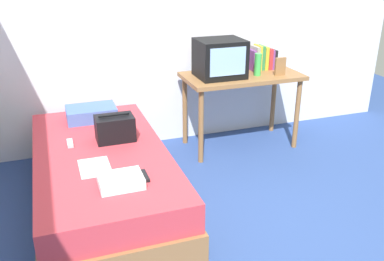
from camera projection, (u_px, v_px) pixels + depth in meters
ground_plane at (257, 245)px, 2.93m from camera, size 8.00×8.00×0.00m
wall_back at (171, 16)px, 4.18m from camera, size 5.20×0.10×2.60m
bed at (103, 179)px, 3.30m from camera, size 1.00×2.00×0.49m
desk at (242, 84)px, 4.22m from camera, size 1.16×0.60×0.77m
tv at (220, 58)px, 4.03m from camera, size 0.44×0.39×0.36m
water_bottle at (258, 65)px, 4.10m from camera, size 0.07×0.07×0.22m
book_row at (262, 58)px, 4.34m from camera, size 0.27×0.17×0.25m
picture_frame at (280, 66)px, 4.12m from camera, size 0.11×0.02×0.18m
pillow at (91, 113)px, 3.79m from camera, size 0.43×0.30×0.12m
handbag at (115, 128)px, 3.35m from camera, size 0.30×0.20×0.23m
magazine at (95, 167)px, 2.94m from camera, size 0.21×0.29×0.01m
remote_dark at (144, 176)px, 2.81m from camera, size 0.04×0.16×0.02m
remote_silver at (70, 143)px, 3.30m from camera, size 0.04×0.14×0.02m
folded_towel at (121, 181)px, 2.70m from camera, size 0.28×0.22×0.07m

